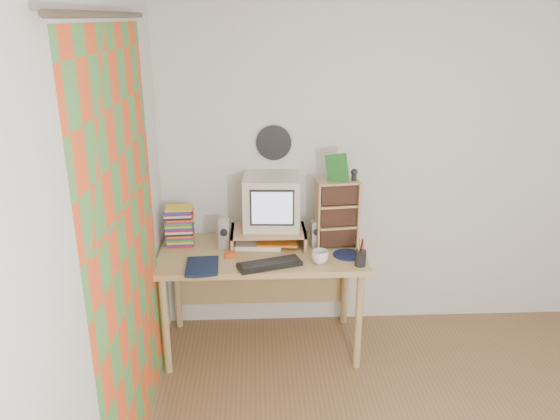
{
  "coord_description": "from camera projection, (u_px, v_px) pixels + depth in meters",
  "views": [
    {
      "loc": [
        -1.06,
        -2.06,
        2.27
      ],
      "look_at": [
        -0.9,
        1.33,
        1.07
      ],
      "focal_mm": 35.0,
      "sensor_mm": 36.0,
      "label": 1
    }
  ],
  "objects": [
    {
      "name": "speaker_right",
      "position": [
        316.0,
        234.0,
        3.81
      ],
      "size": [
        0.08,
        0.08,
        0.18
      ],
      "primitive_type": "cube",
      "rotation": [
        0.0,
        0.0,
        0.12
      ],
      "color": "#AEAEB3",
      "rests_on": "desk"
    },
    {
      "name": "pen_cup",
      "position": [
        361.0,
        255.0,
        3.51
      ],
      "size": [
        0.08,
        0.08,
        0.15
      ],
      "primitive_type": null,
      "rotation": [
        0.0,
        0.0,
        0.13
      ],
      "color": "black",
      "rests_on": "desk"
    },
    {
      "name": "desk",
      "position": [
        262.0,
        265.0,
        3.86
      ],
      "size": [
        1.4,
        0.7,
        0.75
      ],
      "color": "tan",
      "rests_on": "floor"
    },
    {
      "name": "mug",
      "position": [
        320.0,
        257.0,
        3.55
      ],
      "size": [
        0.13,
        0.13,
        0.09
      ],
      "primitive_type": "imported",
      "rotation": [
        0.0,
        0.0,
        0.17
      ],
      "color": "silver",
      "rests_on": "desk"
    },
    {
      "name": "back_wall",
      "position": [
        401.0,
        165.0,
        3.98
      ],
      "size": [
        3.5,
        0.0,
        3.5
      ],
      "primitive_type": "plane",
      "rotation": [
        1.57,
        0.0,
        0.0
      ],
      "color": "silver",
      "rests_on": "floor"
    },
    {
      "name": "webcam",
      "position": [
        354.0,
        175.0,
        3.68
      ],
      "size": [
        0.05,
        0.05,
        0.08
      ],
      "primitive_type": null,
      "rotation": [
        0.0,
        0.0,
        0.08
      ],
      "color": "black",
      "rests_on": "cd_rack"
    },
    {
      "name": "mousepad",
      "position": [
        348.0,
        255.0,
        3.69
      ],
      "size": [
        0.22,
        0.22,
        0.0
      ],
      "primitive_type": "cylinder",
      "rotation": [
        0.0,
        0.0,
        0.08
      ],
      "color": "#101B37",
      "rests_on": "desk"
    },
    {
      "name": "dvd_stack",
      "position": [
        180.0,
        227.0,
        3.82
      ],
      "size": [
        0.19,
        0.14,
        0.27
      ],
      "primitive_type": null,
      "rotation": [
        0.0,
        0.0,
        0.06
      ],
      "color": "brown",
      "rests_on": "desk"
    },
    {
      "name": "game_box",
      "position": [
        337.0,
        168.0,
        3.64
      ],
      "size": [
        0.15,
        0.05,
        0.19
      ],
      "primitive_type": "cube",
      "rotation": [
        0.0,
        0.0,
        -0.16
      ],
      "color": "#19591B",
      "rests_on": "cd_rack"
    },
    {
      "name": "diary",
      "position": [
        186.0,
        265.0,
        3.48
      ],
      "size": [
        0.26,
        0.2,
        0.05
      ],
      "primitive_type": "imported",
      "rotation": [
        0.0,
        0.0,
        0.04
      ],
      "color": "#0E1A36",
      "rests_on": "desk"
    },
    {
      "name": "crt_monitor",
      "position": [
        271.0,
        203.0,
        3.8
      ],
      "size": [
        0.4,
        0.4,
        0.36
      ],
      "primitive_type": "cube",
      "rotation": [
        0.0,
        0.0,
        -0.05
      ],
      "color": "beige",
      "rests_on": "monitor_riser"
    },
    {
      "name": "monitor_riser",
      "position": [
        268.0,
        233.0,
        3.82
      ],
      "size": [
        0.52,
        0.3,
        0.12
      ],
      "color": "tan",
      "rests_on": "desk"
    },
    {
      "name": "left_wall",
      "position": [
        91.0,
        278.0,
        2.25
      ],
      "size": [
        0.0,
        3.5,
        3.5
      ],
      "primitive_type": "plane",
      "rotation": [
        1.57,
        0.0,
        1.57
      ],
      "color": "silver",
      "rests_on": "floor"
    },
    {
      "name": "red_box",
      "position": [
        230.0,
        255.0,
        3.65
      ],
      "size": [
        0.08,
        0.06,
        0.04
      ],
      "primitive_type": "cube",
      "rotation": [
        0.0,
        0.0,
        0.22
      ],
      "color": "#D54716",
      "rests_on": "desk"
    },
    {
      "name": "keyboard",
      "position": [
        270.0,
        264.0,
        3.52
      ],
      "size": [
        0.43,
        0.26,
        0.03
      ],
      "primitive_type": "cube",
      "rotation": [
        0.0,
        0.0,
        0.31
      ],
      "color": "black",
      "rests_on": "desk"
    },
    {
      "name": "curtain",
      "position": [
        128.0,
        253.0,
        2.74
      ],
      "size": [
        0.0,
        2.2,
        2.2
      ],
      "primitive_type": "plane",
      "rotation": [
        1.57,
        0.0,
        1.57
      ],
      "color": "#E84E20",
      "rests_on": "left_wall"
    },
    {
      "name": "speaker_left",
      "position": [
        224.0,
        234.0,
        3.77
      ],
      "size": [
        0.08,
        0.08,
        0.2
      ],
      "primitive_type": "cube",
      "rotation": [
        0.0,
        0.0,
        -0.05
      ],
      "color": "#AEAEB3",
      "rests_on": "desk"
    },
    {
      "name": "cd_rack",
      "position": [
        336.0,
        214.0,
        3.76
      ],
      "size": [
        0.3,
        0.18,
        0.48
      ],
      "primitive_type": "cube",
      "rotation": [
        0.0,
        0.0,
        0.11
      ],
      "color": "tan",
      "rests_on": "desk"
    },
    {
      "name": "papers",
      "position": [
        266.0,
        242.0,
        3.85
      ],
      "size": [
        0.34,
        0.26,
        0.04
      ],
      "primitive_type": null,
      "rotation": [
        0.0,
        0.0,
        -0.08
      ],
      "color": "white",
      "rests_on": "desk"
    },
    {
      "name": "wall_disc",
      "position": [
        274.0,
        143.0,
        3.86
      ],
      "size": [
        0.25,
        0.02,
        0.25
      ],
      "primitive_type": "cylinder",
      "rotation": [
        1.57,
        0.0,
        0.0
      ],
      "color": "black",
      "rests_on": "back_wall"
    }
  ]
}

